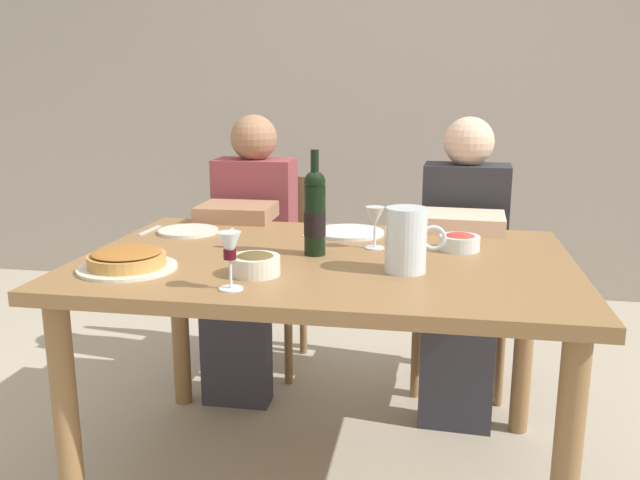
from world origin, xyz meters
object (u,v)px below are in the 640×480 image
Objects in this scene: baked_tart at (127,260)px; diner_left at (249,245)px; wine_glass_left_diner at (230,250)px; salad_bowl at (460,241)px; dinner_plate_right_setting at (188,231)px; wine_bottle at (315,212)px; chair_left at (264,258)px; dinner_plate_left_setting at (349,232)px; chair_right at (462,270)px; olive_bowl at (255,263)px; dining_table at (326,285)px; water_pitcher at (406,244)px; diner_right at (463,257)px; wine_glass_right_diner at (375,219)px.

diner_left is (0.09, 0.93, -0.17)m from baked_tart.
wine_glass_left_diner reaches higher than baked_tart.
dinner_plate_right_setting is at bearing 174.45° from salad_bowl.
wine_glass_left_diner is at bearing -110.57° from wine_bottle.
chair_left is (0.09, 1.16, -0.29)m from baked_tart.
chair_right reaches higher than dinner_plate_left_setting.
chair_right is at bearing 60.03° from wine_bottle.
dinner_plate_right_setting is (-0.39, 0.49, -0.03)m from olive_bowl.
dining_table is 0.61m from dinner_plate_right_setting.
water_pitcher is at bearing 14.40° from olive_bowl.
baked_tart is 1.86× the size of wine_glass_left_diner.
olive_bowl is 0.12× the size of diner_left.
olive_bowl is at bearing -51.49° from dinner_plate_right_setting.
diner_right reaches higher than chair_left.
wine_glass_left_diner is 0.18× the size of chair_right.
baked_tart is at bearing -89.14° from dinner_plate_right_setting.
dining_table is at bearing -135.67° from wine_glass_right_diner.
salad_bowl is at bearing -24.44° from dinner_plate_left_setting.
water_pitcher is at bearing -119.02° from salad_bowl.
diner_left reaches higher than dining_table.
salad_bowl is 0.15× the size of chair_left.
baked_tart is 0.24× the size of diner_right.
dining_table is 1.72× the size of chair_right.
chair_right is (0.90, 0.19, -0.12)m from diner_left.
diner_left is (0.10, 0.43, -0.15)m from dinner_plate_right_setting.
chair_right is at bearing 78.51° from water_pitcher.
dinner_plate_left_setting and dinner_plate_right_setting have the same top height.
wine_glass_right_diner is (0.30, 0.37, 0.06)m from olive_bowl.
dinner_plate_left_setting is 0.74m from chair_right.
salad_bowl is 0.42m from dinner_plate_left_setting.
water_pitcher is 0.65× the size of baked_tart.
dining_table is at bearing -24.62° from dinner_plate_right_setting.
salad_bowl is (0.41, 0.16, 0.12)m from dining_table.
water_pitcher reaches higher than dinner_plate_right_setting.
dining_table is at bearing 152.96° from water_pitcher.
diner_left is (-0.41, 0.66, -0.28)m from wine_bottle.
salad_bowl is at bearing 21.19° from dining_table.
chair_left is (-0.41, 0.90, -0.40)m from wine_bottle.
olive_bowl is 0.16× the size of chair_left.
dinner_plate_left_setting is at bearing 7.94° from dinner_plate_right_setting.
olive_bowl is (-0.12, -0.25, -0.10)m from wine_bottle.
wine_glass_left_diner is (-0.03, -0.14, 0.07)m from olive_bowl.
diner_left reaches higher than salad_bowl.
wine_bottle is at bearing -146.91° from wine_glass_right_diner.
water_pitcher is at bearing -26.71° from wine_bottle.
wine_bottle reaches higher than dining_table.
wine_glass_right_diner is 0.84m from diner_left.
baked_tart is at bearing 44.97° from diner_right.
diner_left is at bearing 0.35° from diner_right.
salad_bowl reaches higher than dinner_plate_right_setting.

